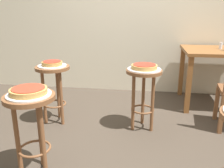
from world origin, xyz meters
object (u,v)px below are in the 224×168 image
at_px(serving_plate_rear, 52,66).
at_px(pizza_leftside, 144,67).
at_px(stool_leftside, 144,86).
at_px(serving_plate_middle, 29,94).
at_px(pizza_rear, 52,63).
at_px(dining_table, 216,59).
at_px(serving_plate_leftside, 144,69).
at_px(stool_rear, 53,81).
at_px(pizza_middle, 29,91).
at_px(condiment_shaker, 221,46).
at_px(stool_middle, 31,117).

bearing_deg(serving_plate_rear, pizza_leftside, -0.90).
bearing_deg(stool_leftside, serving_plate_middle, -132.27).
bearing_deg(pizza_rear, dining_table, 23.04).
distance_m(pizza_rear, dining_table, 2.12).
distance_m(serving_plate_leftside, stool_rear, 1.03).
distance_m(stool_leftside, serving_plate_rear, 1.03).
xyz_separation_m(pizza_middle, pizza_leftside, (0.83, 0.91, -0.00)).
relative_size(pizza_leftside, dining_table, 0.31).
bearing_deg(pizza_middle, pizza_rear, 101.40).
height_order(serving_plate_rear, pizza_rear, pizza_rear).
distance_m(serving_plate_rear, dining_table, 2.12).
xyz_separation_m(pizza_middle, serving_plate_rear, (-0.19, 0.93, -0.03)).
bearing_deg(stool_rear, pizza_middle, -78.60).
bearing_deg(serving_plate_rear, serving_plate_middle, -78.60).
bearing_deg(stool_rear, condiment_shaker, 23.20).
height_order(dining_table, condiment_shaker, condiment_shaker).
distance_m(stool_leftside, condiment_shaker, 1.35).
distance_m(serving_plate_rear, pizza_rear, 0.03).
xyz_separation_m(stool_middle, pizza_leftside, (0.83, 0.91, 0.21)).
relative_size(stool_middle, serving_plate_middle, 2.06).
bearing_deg(pizza_middle, serving_plate_rear, 101.40).
height_order(serving_plate_rear, condiment_shaker, condiment_shaker).
distance_m(stool_rear, pizza_rear, 0.21).
relative_size(serving_plate_middle, serving_plate_rear, 1.04).
height_order(stool_leftside, pizza_rear, pizza_rear).
distance_m(serving_plate_middle, serving_plate_rear, 0.94).
relative_size(serving_plate_middle, condiment_shaker, 3.69).
bearing_deg(pizza_middle, condiment_shaker, 44.60).
bearing_deg(stool_rear, serving_plate_leftside, -0.90).
relative_size(serving_plate_leftside, stool_rear, 0.52).
xyz_separation_m(stool_leftside, serving_plate_rear, (-1.01, 0.02, 0.18)).
height_order(serving_plate_leftside, serving_plate_rear, same).
bearing_deg(pizza_leftside, dining_table, 42.06).
height_order(stool_leftside, serving_plate_leftside, serving_plate_leftside).
xyz_separation_m(pizza_middle, condiment_shaker, (1.80, 1.78, 0.11)).
distance_m(pizza_rear, condiment_shaker, 2.17).
relative_size(stool_middle, stool_leftside, 1.00).
height_order(stool_leftside, serving_plate_rear, serving_plate_rear).
relative_size(stool_middle, stool_rear, 1.00).
relative_size(serving_plate_leftside, pizza_leftside, 1.30).
xyz_separation_m(pizza_leftside, condiment_shaker, (0.98, 0.87, 0.11)).
bearing_deg(stool_leftside, pizza_middle, -132.27).
height_order(pizza_rear, condiment_shaker, condiment_shaker).
bearing_deg(stool_middle, stool_rear, 101.40).
bearing_deg(condiment_shaker, serving_plate_rear, -156.80).
bearing_deg(condiment_shaker, serving_plate_middle, -135.40).
xyz_separation_m(serving_plate_rear, dining_table, (1.95, 0.83, -0.03)).
height_order(pizza_middle, pizza_rear, same).
bearing_deg(dining_table, condiment_shaker, 30.44).
height_order(serving_plate_middle, stool_leftside, serving_plate_middle).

